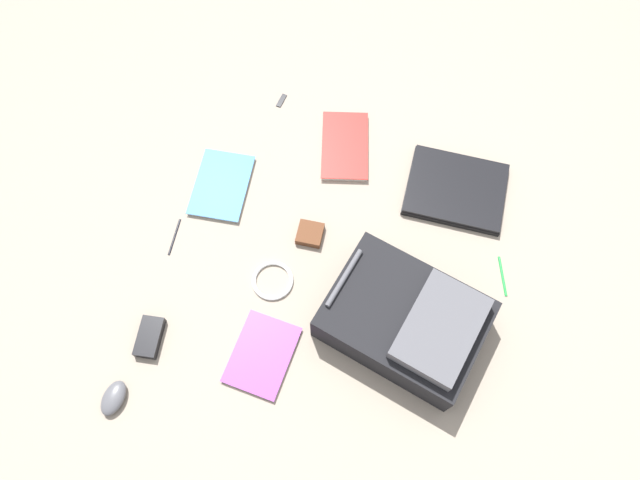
{
  "coord_description": "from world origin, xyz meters",
  "views": [
    {
      "loc": [
        0.05,
        -0.73,
        1.76
      ],
      "look_at": [
        -0.04,
        0.02,
        0.02
      ],
      "focal_mm": 32.24,
      "sensor_mm": 36.0,
      "label": 1
    }
  ],
  "objects_px": {
    "laptop": "(456,189)",
    "usb_stick": "(281,100)",
    "book_blue": "(222,185)",
    "pen_black": "(503,276)",
    "backpack": "(407,321)",
    "power_brick": "(149,337)",
    "cable_coil": "(273,280)",
    "book_comic": "(262,355)",
    "earbud_pouch": "(310,234)",
    "computer_mouse": "(113,398)",
    "pen_blue": "(174,237)",
    "book_manual": "(345,146)"
  },
  "relations": [
    {
      "from": "laptop",
      "to": "book_blue",
      "type": "bearing_deg",
      "value": -174.6
    },
    {
      "from": "cable_coil",
      "to": "usb_stick",
      "type": "distance_m",
      "value": 0.71
    },
    {
      "from": "laptop",
      "to": "usb_stick",
      "type": "xyz_separation_m",
      "value": [
        -0.65,
        0.31,
        -0.01
      ]
    },
    {
      "from": "pen_black",
      "to": "pen_blue",
      "type": "bearing_deg",
      "value": 179.43
    },
    {
      "from": "book_comic",
      "to": "earbud_pouch",
      "type": "bearing_deg",
      "value": 77.13
    },
    {
      "from": "book_blue",
      "to": "earbud_pouch",
      "type": "relative_size",
      "value": 3.29
    },
    {
      "from": "pen_blue",
      "to": "power_brick",
      "type": "bearing_deg",
      "value": -89.62
    },
    {
      "from": "book_blue",
      "to": "pen_black",
      "type": "height_order",
      "value": "book_blue"
    },
    {
      "from": "book_manual",
      "to": "pen_black",
      "type": "bearing_deg",
      "value": -37.41
    },
    {
      "from": "book_comic",
      "to": "pen_blue",
      "type": "relative_size",
      "value": 2.05
    },
    {
      "from": "cable_coil",
      "to": "book_blue",
      "type": "bearing_deg",
      "value": 125.16
    },
    {
      "from": "book_manual",
      "to": "cable_coil",
      "type": "bearing_deg",
      "value": -108.71
    },
    {
      "from": "book_comic",
      "to": "pen_black",
      "type": "distance_m",
      "value": 0.81
    },
    {
      "from": "computer_mouse",
      "to": "pen_black",
      "type": "relative_size",
      "value": 0.77
    },
    {
      "from": "backpack",
      "to": "power_brick",
      "type": "height_order",
      "value": "backpack"
    },
    {
      "from": "cable_coil",
      "to": "book_comic",
      "type": "bearing_deg",
      "value": -88.92
    },
    {
      "from": "laptop",
      "to": "book_manual",
      "type": "distance_m",
      "value": 0.42
    },
    {
      "from": "book_comic",
      "to": "usb_stick",
      "type": "xyz_separation_m",
      "value": [
        -0.08,
        0.95,
        -0.0
      ]
    },
    {
      "from": "book_comic",
      "to": "book_manual",
      "type": "bearing_deg",
      "value": 77.21
    },
    {
      "from": "backpack",
      "to": "book_blue",
      "type": "distance_m",
      "value": 0.79
    },
    {
      "from": "book_blue",
      "to": "earbud_pouch",
      "type": "bearing_deg",
      "value": -24.47
    },
    {
      "from": "book_blue",
      "to": "usb_stick",
      "type": "distance_m",
      "value": 0.41
    },
    {
      "from": "power_brick",
      "to": "pen_blue",
      "type": "distance_m",
      "value": 0.35
    },
    {
      "from": "usb_stick",
      "to": "pen_black",
      "type": "bearing_deg",
      "value": -36.57
    },
    {
      "from": "earbud_pouch",
      "to": "pen_black",
      "type": "bearing_deg",
      "value": -6.26
    },
    {
      "from": "power_brick",
      "to": "pen_black",
      "type": "bearing_deg",
      "value": 17.17
    },
    {
      "from": "book_blue",
      "to": "computer_mouse",
      "type": "relative_size",
      "value": 2.6
    },
    {
      "from": "laptop",
      "to": "computer_mouse",
      "type": "distance_m",
      "value": 1.29
    },
    {
      "from": "power_brick",
      "to": "pen_blue",
      "type": "xyz_separation_m",
      "value": [
        -0.0,
        0.35,
        -0.01
      ]
    },
    {
      "from": "computer_mouse",
      "to": "earbud_pouch",
      "type": "bearing_deg",
      "value": 61.71
    },
    {
      "from": "earbud_pouch",
      "to": "usb_stick",
      "type": "bearing_deg",
      "value": 108.13
    },
    {
      "from": "pen_black",
      "to": "earbud_pouch",
      "type": "xyz_separation_m",
      "value": [
        -0.64,
        0.07,
        0.01
      ]
    },
    {
      "from": "book_blue",
      "to": "pen_blue",
      "type": "xyz_separation_m",
      "value": [
        -0.12,
        -0.21,
        -0.0
      ]
    },
    {
      "from": "power_brick",
      "to": "computer_mouse",
      "type": "bearing_deg",
      "value": -107.85
    },
    {
      "from": "pen_black",
      "to": "computer_mouse",
      "type": "bearing_deg",
      "value": -155.33
    },
    {
      "from": "book_manual",
      "to": "book_blue",
      "type": "bearing_deg",
      "value": -153.01
    },
    {
      "from": "computer_mouse",
      "to": "power_brick",
      "type": "xyz_separation_m",
      "value": [
        0.06,
        0.19,
        -0.0
      ]
    },
    {
      "from": "book_comic",
      "to": "power_brick",
      "type": "bearing_deg",
      "value": 178.26
    },
    {
      "from": "computer_mouse",
      "to": "cable_coil",
      "type": "bearing_deg",
      "value": 58.06
    },
    {
      "from": "laptop",
      "to": "pen_black",
      "type": "xyz_separation_m",
      "value": [
        0.16,
        -0.3,
        -0.01
      ]
    },
    {
      "from": "backpack",
      "to": "laptop",
      "type": "distance_m",
      "value": 0.53
    },
    {
      "from": "backpack",
      "to": "usb_stick",
      "type": "bearing_deg",
      "value": 121.9
    },
    {
      "from": "book_blue",
      "to": "cable_coil",
      "type": "bearing_deg",
      "value": -54.84
    },
    {
      "from": "book_blue",
      "to": "book_comic",
      "type": "xyz_separation_m",
      "value": [
        0.23,
        -0.57,
        -0.0
      ]
    },
    {
      "from": "laptop",
      "to": "pen_black",
      "type": "height_order",
      "value": "laptop"
    },
    {
      "from": "pen_black",
      "to": "earbud_pouch",
      "type": "relative_size",
      "value": 1.64
    },
    {
      "from": "backpack",
      "to": "laptop",
      "type": "relative_size",
      "value": 1.51
    },
    {
      "from": "computer_mouse",
      "to": "backpack",
      "type": "bearing_deg",
      "value": 32.92
    },
    {
      "from": "computer_mouse",
      "to": "laptop",
      "type": "bearing_deg",
      "value": 51.95
    },
    {
      "from": "laptop",
      "to": "book_blue",
      "type": "xyz_separation_m",
      "value": [
        -0.81,
        -0.08,
        -0.01
      ]
    }
  ]
}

